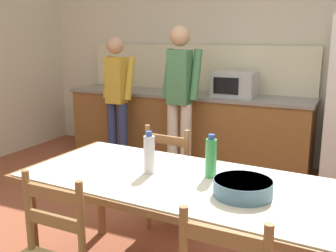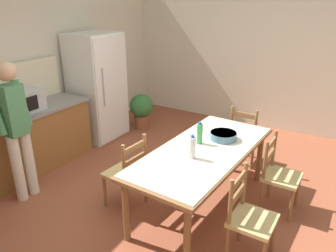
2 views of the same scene
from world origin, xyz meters
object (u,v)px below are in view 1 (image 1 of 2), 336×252
(microwave, at_px, (235,84))
(person_at_sink, at_px, (117,94))
(bottle_near_centre, at_px, (149,154))
(dining_table, at_px, (187,192))
(serving_bowl, at_px, (243,187))
(person_at_counter, at_px, (180,94))
(chair_side_far_left, at_px, (175,179))
(bottle_off_centre, at_px, (211,158))

(microwave, bearing_deg, person_at_sink, -159.75)
(microwave, bearing_deg, bottle_near_centre, -85.60)
(microwave, bearing_deg, dining_table, -79.73)
(dining_table, height_order, serving_bowl, serving_bowl)
(bottle_near_centre, bearing_deg, person_at_counter, 108.90)
(dining_table, xyz_separation_m, serving_bowl, (0.37, -0.09, 0.13))
(person_at_counter, bearing_deg, microwave, -43.24)
(bottle_near_centre, xyz_separation_m, serving_bowl, (0.63, -0.10, -0.07))
(chair_side_far_left, distance_m, person_at_counter, 1.43)
(serving_bowl, bearing_deg, person_at_sink, 135.92)
(bottle_near_centre, bearing_deg, bottle_off_centre, 14.57)
(microwave, relative_size, bottle_off_centre, 1.85)
(bottle_off_centre, xyz_separation_m, person_at_counter, (-1.05, 1.89, 0.08))
(microwave, relative_size, person_at_sink, 0.31)
(bottle_near_centre, distance_m, chair_side_far_left, 0.90)
(microwave, relative_size, serving_bowl, 1.56)
(chair_side_far_left, xyz_separation_m, person_at_sink, (-1.37, 1.24, 0.46))
(serving_bowl, xyz_separation_m, chair_side_far_left, (-0.80, 0.86, -0.38))
(microwave, distance_m, serving_bowl, 2.74)
(person_at_sink, xyz_separation_m, person_at_counter, (0.87, -0.02, 0.07))
(bottle_near_centre, bearing_deg, chair_side_far_left, 102.97)
(microwave, distance_m, bottle_near_centre, 2.52)
(bottle_near_centre, distance_m, person_at_counter, 2.10)
(person_at_counter, bearing_deg, dining_table, -154.74)
(dining_table, distance_m, chair_side_far_left, 0.92)
(microwave, height_order, person_at_counter, person_at_counter)
(serving_bowl, relative_size, person_at_counter, 0.19)
(dining_table, bearing_deg, person_at_counter, 115.26)
(dining_table, relative_size, person_at_sink, 1.34)
(bottle_near_centre, distance_m, bottle_off_centre, 0.39)
(bottle_near_centre, relative_size, chair_side_far_left, 0.30)
(chair_side_far_left, bearing_deg, bottle_off_centre, 133.86)
(bottle_off_centre, xyz_separation_m, serving_bowl, (0.25, -0.20, -0.07))
(bottle_near_centre, relative_size, bottle_off_centre, 1.00)
(serving_bowl, height_order, person_at_counter, person_at_counter)
(microwave, height_order, serving_bowl, microwave)
(serving_bowl, bearing_deg, person_at_counter, 122.10)
(person_at_sink, bearing_deg, bottle_near_centre, -142.38)
(serving_bowl, bearing_deg, dining_table, 166.65)
(bottle_near_centre, height_order, person_at_sink, person_at_sink)
(microwave, bearing_deg, person_at_counter, -133.24)
(dining_table, bearing_deg, serving_bowl, -13.35)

